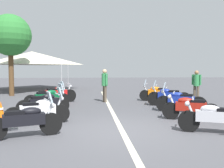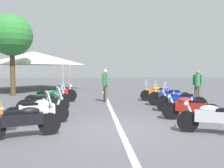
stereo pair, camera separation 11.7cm
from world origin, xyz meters
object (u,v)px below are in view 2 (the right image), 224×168
object	(u,v)px
motorcycle_left_row_2	(44,103)
motorcycle_right_row_0	(215,118)
event_tent	(34,58)
motorcycle_left_row_1	(38,110)
roadside_tree_0	(12,36)
motorcycle_right_row_4	(158,93)
motorcycle_right_row_1	(190,108)
bystander_0	(105,83)
motorcycle_right_row_3	(169,96)
bystander_1	(197,83)
motorcycle_right_row_2	(180,101)
traffic_cone_0	(1,110)
motorcycle_left_row_3	(48,97)
motorcycle_left_row_4	(57,94)
motorcycle_left_row_0	(24,120)

from	to	relation	value
motorcycle_left_row_2	motorcycle_right_row_0	xyz separation A→B (m)	(-3.33, -5.26, -0.02)
motorcycle_left_row_2	event_tent	distance (m)	12.08
motorcycle_left_row_1	roadside_tree_0	world-z (taller)	roadside_tree_0
motorcycle_right_row_4	motorcycle_right_row_0	bearing A→B (deg)	103.55
motorcycle_left_row_2	motorcycle_right_row_1	size ratio (longest dim) A/B	1.02
bystander_0	motorcycle_right_row_4	bearing A→B (deg)	164.06
motorcycle_right_row_3	bystander_1	bearing A→B (deg)	-125.07
motorcycle_right_row_0	bystander_1	world-z (taller)	bystander_1
motorcycle_right_row_2	traffic_cone_0	xyz separation A→B (m)	(-0.61, 6.95, -0.18)
motorcycle_left_row_1	motorcycle_left_row_3	world-z (taller)	motorcycle_left_row_3
motorcycle_right_row_1	traffic_cone_0	xyz separation A→B (m)	(0.99, 6.71, -0.15)
motorcycle_left_row_4	motorcycle_left_row_3	bearing A→B (deg)	-120.47
bystander_1	motorcycle_right_row_4	bearing A→B (deg)	129.41
motorcycle_left_row_3	motorcycle_left_row_1	bearing A→B (deg)	-111.03
motorcycle_left_row_2	bystander_0	size ratio (longest dim) A/B	1.09
motorcycle_left_row_3	bystander_1	world-z (taller)	bystander_1
motorcycle_left_row_2	motorcycle_left_row_4	size ratio (longest dim) A/B	0.95
traffic_cone_0	bystander_0	size ratio (longest dim) A/B	0.35
motorcycle_left_row_3	motorcycle_right_row_2	distance (m)	5.88
motorcycle_right_row_1	motorcycle_left_row_1	bearing A→B (deg)	22.78
motorcycle_left_row_4	event_tent	distance (m)	8.99
traffic_cone_0	motorcycle_left_row_1	bearing A→B (deg)	-126.36
motorcycle_left_row_3	roadside_tree_0	size ratio (longest dim) A/B	0.37
motorcycle_left_row_4	motorcycle_right_row_2	world-z (taller)	motorcycle_right_row_2
motorcycle_left_row_2	event_tent	xyz separation A→B (m)	(11.49, 3.03, 2.19)
motorcycle_left_row_0	event_tent	size ratio (longest dim) A/B	0.32
motorcycle_left_row_4	motorcycle_left_row_2	bearing A→B (deg)	-114.57
motorcycle_left_row_4	bystander_0	distance (m)	2.59
roadside_tree_0	event_tent	distance (m)	4.78
motorcycle_left_row_3	traffic_cone_0	size ratio (longest dim) A/B	3.17
motorcycle_left_row_0	motorcycle_left_row_2	world-z (taller)	motorcycle_left_row_2
motorcycle_left_row_4	motorcycle_right_row_4	bearing A→B (deg)	-22.33
traffic_cone_0	event_tent	world-z (taller)	event_tent
motorcycle_right_row_1	event_tent	distance (m)	15.59
motorcycle_right_row_3	bystander_0	world-z (taller)	bystander_0
motorcycle_right_row_3	event_tent	world-z (taller)	event_tent
motorcycle_right_row_0	motorcycle_left_row_2	bearing A→B (deg)	-10.15
motorcycle_right_row_0	bystander_0	distance (m)	7.22
bystander_1	event_tent	bearing A→B (deg)	97.49
event_tent	motorcycle_left_row_3	bearing A→B (deg)	-163.55
roadside_tree_0	event_tent	bearing A→B (deg)	-3.71
motorcycle_right_row_2	motorcycle_right_row_4	distance (m)	3.42
bystander_1	motorcycle_right_row_0	bearing A→B (deg)	-154.27
motorcycle_right_row_3	motorcycle_right_row_4	size ratio (longest dim) A/B	0.99
motorcycle_left_row_1	motorcycle_right_row_2	distance (m)	5.65
motorcycle_right_row_1	event_tent	bearing A→B (deg)	-36.74
roadside_tree_0	event_tent	xyz separation A→B (m)	(4.61, -0.30, -1.25)
motorcycle_left_row_1	motorcycle_left_row_0	bearing A→B (deg)	-110.29
motorcycle_right_row_2	motorcycle_left_row_0	bearing A→B (deg)	52.56
motorcycle_left_row_2	bystander_1	size ratio (longest dim) A/B	1.14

